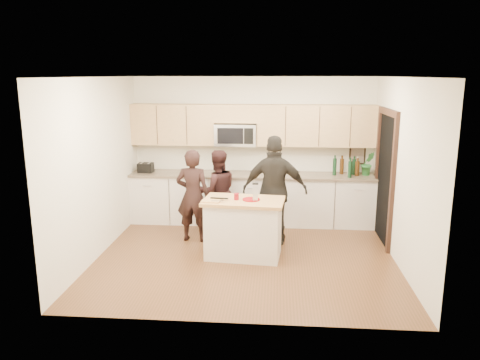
# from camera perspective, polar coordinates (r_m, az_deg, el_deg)

# --- Properties ---
(floor) EXTENTS (4.50, 4.50, 0.00)m
(floor) POSITION_cam_1_polar(r_m,az_deg,el_deg) (7.31, 0.68, -9.24)
(floor) COLOR brown
(floor) RESTS_ON ground
(room_shell) EXTENTS (4.52, 4.02, 2.71)m
(room_shell) POSITION_cam_1_polar(r_m,az_deg,el_deg) (6.85, 0.72, 4.31)
(room_shell) COLOR beige
(room_shell) RESTS_ON ground
(back_cabinetry) EXTENTS (4.50, 0.66, 0.94)m
(back_cabinetry) POSITION_cam_1_polar(r_m,az_deg,el_deg) (8.76, 1.45, -2.23)
(back_cabinetry) COLOR beige
(back_cabinetry) RESTS_ON ground
(upper_cabinetry) EXTENTS (4.50, 0.33, 0.75)m
(upper_cabinetry) POSITION_cam_1_polar(r_m,az_deg,el_deg) (8.65, 1.77, 6.83)
(upper_cabinetry) COLOR tan
(upper_cabinetry) RESTS_ON ground
(microwave) EXTENTS (0.76, 0.41, 0.40)m
(microwave) POSITION_cam_1_polar(r_m,az_deg,el_deg) (8.66, -0.53, 5.56)
(microwave) COLOR silver
(microwave) RESTS_ON ground
(doorway) EXTENTS (0.06, 1.25, 2.20)m
(doorway) POSITION_cam_1_polar(r_m,az_deg,el_deg) (8.02, 17.28, 0.82)
(doorway) COLOR black
(doorway) RESTS_ON ground
(framed_picture) EXTENTS (0.30, 0.03, 0.38)m
(framed_picture) POSITION_cam_1_polar(r_m,az_deg,el_deg) (8.99, 14.11, 3.05)
(framed_picture) COLOR black
(framed_picture) RESTS_ON ground
(dish_towel) EXTENTS (0.34, 0.60, 0.48)m
(dish_towel) POSITION_cam_1_polar(r_m,az_deg,el_deg) (8.60, -4.94, -0.29)
(dish_towel) COLOR white
(dish_towel) RESTS_ON ground
(island) EXTENTS (1.26, 0.81, 0.90)m
(island) POSITION_cam_1_polar(r_m,az_deg,el_deg) (7.15, 0.43, -5.86)
(island) COLOR beige
(island) RESTS_ON ground
(red_plate) EXTENTS (0.26, 0.26, 0.02)m
(red_plate) POSITION_cam_1_polar(r_m,az_deg,el_deg) (7.00, 1.38, -2.38)
(red_plate) COLOR maroon
(red_plate) RESTS_ON island
(box_grater) EXTENTS (0.09, 0.06, 0.26)m
(box_grater) POSITION_cam_1_polar(r_m,az_deg,el_deg) (6.91, 1.87, -1.40)
(box_grater) COLOR silver
(box_grater) RESTS_ON red_plate
(drink_glass) EXTENTS (0.07, 0.07, 0.10)m
(drink_glass) POSITION_cam_1_polar(r_m,az_deg,el_deg) (6.99, -0.44, -2.03)
(drink_glass) COLOR maroon
(drink_glass) RESTS_ON island
(cutting_board) EXTENTS (0.29, 0.23, 0.02)m
(cutting_board) POSITION_cam_1_polar(r_m,az_deg,el_deg) (6.93, -3.55, -2.55)
(cutting_board) COLOR tan
(cutting_board) RESTS_ON island
(tongs) EXTENTS (0.27, 0.05, 0.02)m
(tongs) POSITION_cam_1_polar(r_m,az_deg,el_deg) (6.99, -2.54, -2.23)
(tongs) COLOR black
(tongs) RESTS_ON cutting_board
(knife) EXTENTS (0.19, 0.04, 0.01)m
(knife) POSITION_cam_1_polar(r_m,az_deg,el_deg) (6.88, -2.78, -2.55)
(knife) COLOR silver
(knife) RESTS_ON cutting_board
(toaster) EXTENTS (0.27, 0.22, 0.18)m
(toaster) POSITION_cam_1_polar(r_m,az_deg,el_deg) (8.94, -11.43, 1.49)
(toaster) COLOR black
(toaster) RESTS_ON back_cabinetry
(bottle_cluster) EXTENTS (0.50, 0.39, 0.37)m
(bottle_cluster) POSITION_cam_1_polar(r_m,az_deg,el_deg) (8.73, 13.25, 1.68)
(bottle_cluster) COLOR black
(bottle_cluster) RESTS_ON back_cabinetry
(orchid) EXTENTS (0.27, 0.24, 0.44)m
(orchid) POSITION_cam_1_polar(r_m,az_deg,el_deg) (8.78, 15.31, 1.95)
(orchid) COLOR #2C6E30
(orchid) RESTS_ON back_cabinetry
(woman_left) EXTENTS (0.60, 0.42, 1.56)m
(woman_left) POSITION_cam_1_polar(r_m,az_deg,el_deg) (7.77, -5.76, -1.91)
(woman_left) COLOR black
(woman_left) RESTS_ON ground
(woman_center) EXTENTS (0.86, 0.76, 1.47)m
(woman_center) POSITION_cam_1_polar(r_m,az_deg,el_deg) (8.18, -2.78, -1.42)
(woman_center) COLOR black
(woman_center) RESTS_ON ground
(woman_right) EXTENTS (1.06, 0.47, 1.79)m
(woman_right) POSITION_cam_1_polar(r_m,az_deg,el_deg) (7.60, 4.27, -1.30)
(woman_right) COLOR black
(woman_right) RESTS_ON ground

